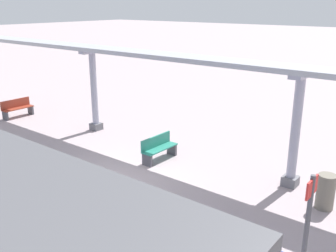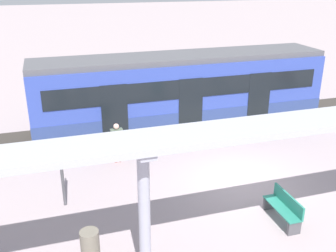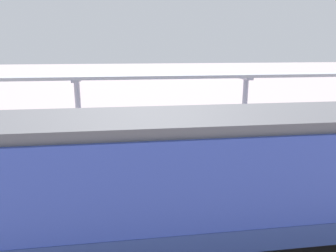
# 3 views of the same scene
# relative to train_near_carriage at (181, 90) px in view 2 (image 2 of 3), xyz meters

# --- Properties ---
(ground_plane) EXTENTS (176.00, 176.00, 0.00)m
(ground_plane) POSITION_rel_train_near_carriage_xyz_m (5.55, 0.40, -1.83)
(ground_plane) COLOR #A49497
(tactile_edge_strip) EXTENTS (0.52, 33.55, 0.01)m
(tactile_edge_strip) POSITION_rel_train_near_carriage_xyz_m (1.85, 0.40, -1.83)
(tactile_edge_strip) COLOR gold
(tactile_edge_strip) RESTS_ON ground
(trackbed) EXTENTS (3.20, 45.55, 0.01)m
(trackbed) POSITION_rel_train_near_carriage_xyz_m (-0.01, 0.40, -1.83)
(trackbed) COLOR #38332D
(trackbed) RESTS_ON ground
(train_near_carriage) EXTENTS (2.65, 13.49, 3.48)m
(train_near_carriage) POSITION_rel_train_near_carriage_xyz_m (0.00, 0.00, 0.00)
(train_near_carriage) COLOR #3046A4
(train_near_carriage) RESTS_ON ground
(canopy_pillar_second) EXTENTS (1.10, 0.44, 3.46)m
(canopy_pillar_second) POSITION_rel_train_near_carriage_xyz_m (9.06, -4.03, -0.08)
(canopy_pillar_second) COLOR slate
(canopy_pillar_second) RESTS_ON ground
(canopy_beam) EXTENTS (1.20, 27.05, 0.16)m
(canopy_beam) POSITION_rel_train_near_carriage_xyz_m (9.06, 0.54, 1.70)
(canopy_beam) COLOR #A8AAB2
(canopy_beam) RESTS_ON canopy_pillar_nearest
(bench_near_end) EXTENTS (1.51, 0.46, 0.86)m
(bench_near_end) POSITION_rel_train_near_carriage_xyz_m (8.14, 0.42, -1.39)
(bench_near_end) COLOR #28826D
(bench_near_end) RESTS_ON ground
(trash_bin) EXTENTS (0.48, 0.48, 0.98)m
(trash_bin) POSITION_rel_train_near_carriage_xyz_m (8.31, -5.27, -1.34)
(trash_bin) COLOR #6F685B
(trash_bin) RESTS_ON ground
(platform_info_sign) EXTENTS (0.56, 0.10, 2.20)m
(platform_info_sign) POSITION_rel_train_near_carriage_xyz_m (5.34, -5.74, -0.50)
(platform_info_sign) COLOR #4C4C51
(platform_info_sign) RESTS_ON ground
(passenger_waiting_near_edge) EXTENTS (0.23, 0.47, 1.61)m
(passenger_waiting_near_edge) POSITION_rel_train_near_carriage_xyz_m (2.85, -3.58, -0.83)
(passenger_waiting_near_edge) COLOR brown
(passenger_waiting_near_edge) RESTS_ON ground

